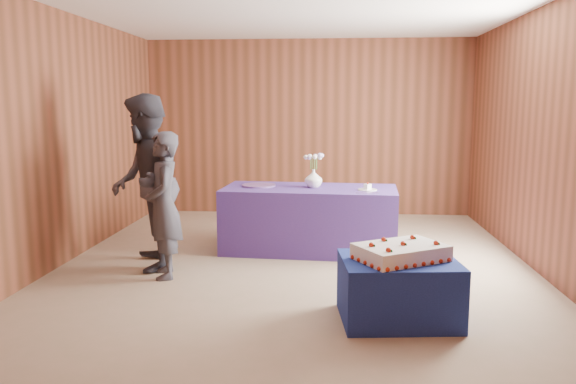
# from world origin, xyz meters

# --- Properties ---
(ground) EXTENTS (6.00, 6.00, 0.00)m
(ground) POSITION_xyz_m (0.00, 0.00, 0.00)
(ground) COLOR gray
(ground) RESTS_ON ground
(room_shell) EXTENTS (5.04, 6.04, 2.72)m
(room_shell) POSITION_xyz_m (0.00, 0.00, 1.80)
(room_shell) COLOR brown
(room_shell) RESTS_ON ground
(cake_table) EXTENTS (0.97, 0.79, 0.50)m
(cake_table) POSITION_xyz_m (0.92, -1.42, 0.25)
(cake_table) COLOR navy
(cake_table) RESTS_ON ground
(serving_table) EXTENTS (2.05, 1.02, 0.75)m
(serving_table) POSITION_xyz_m (0.13, 0.69, 0.38)
(serving_table) COLOR #492E7E
(serving_table) RESTS_ON ground
(sheet_cake) EXTENTS (0.83, 0.76, 0.16)m
(sheet_cake) POSITION_xyz_m (0.93, -1.43, 0.56)
(sheet_cake) COLOR white
(sheet_cake) RESTS_ON cake_table
(vase) EXTENTS (0.22, 0.22, 0.21)m
(vase) POSITION_xyz_m (0.17, 0.71, 0.86)
(vase) COLOR white
(vase) RESTS_ON serving_table
(flower_spray) EXTENTS (0.23, 0.24, 0.18)m
(flower_spray) POSITION_xyz_m (0.17, 0.71, 1.12)
(flower_spray) COLOR #386F2C
(flower_spray) RESTS_ON vase
(platter) EXTENTS (0.52, 0.52, 0.02)m
(platter) POSITION_xyz_m (-0.48, 0.76, 0.76)
(platter) COLOR #68478E
(platter) RESTS_ON serving_table
(plate) EXTENTS (0.28, 0.28, 0.01)m
(plate) POSITION_xyz_m (0.78, 0.54, 0.76)
(plate) COLOR silver
(plate) RESTS_ON serving_table
(cake_slice) EXTENTS (0.09, 0.09, 0.08)m
(cake_slice) POSITION_xyz_m (0.78, 0.54, 0.79)
(cake_slice) COLOR white
(cake_slice) RESTS_ON plate
(knife) EXTENTS (0.26, 0.06, 0.00)m
(knife) POSITION_xyz_m (0.77, 0.33, 0.75)
(knife) COLOR #B6B6BB
(knife) RESTS_ON serving_table
(guest_left) EXTENTS (0.50, 0.61, 1.45)m
(guest_left) POSITION_xyz_m (-1.27, -0.44, 0.73)
(guest_left) COLOR #36353F
(guest_left) RESTS_ON ground
(guest_right) EXTENTS (0.94, 1.06, 1.82)m
(guest_right) POSITION_xyz_m (-1.53, -0.17, 0.91)
(guest_right) COLOR #363540
(guest_right) RESTS_ON ground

